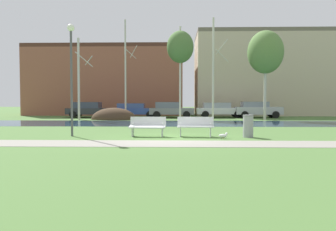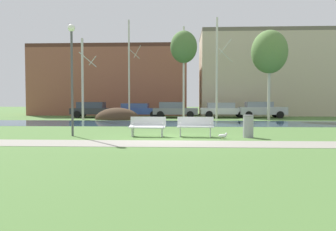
# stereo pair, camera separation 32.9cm
# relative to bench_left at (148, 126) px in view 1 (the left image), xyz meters

# --- Properties ---
(ground_plane) EXTENTS (120.00, 120.00, 0.00)m
(ground_plane) POSITION_rel_bench_left_xyz_m (1.05, 9.38, -0.47)
(ground_plane) COLOR #476B33
(paved_path_strip) EXTENTS (60.00, 1.95, 0.01)m
(paved_path_strip) POSITION_rel_bench_left_xyz_m (1.05, -2.51, -0.47)
(paved_path_strip) COLOR gray
(paved_path_strip) RESTS_ON ground
(river_band) EXTENTS (80.00, 6.17, 0.01)m
(river_band) POSITION_rel_bench_left_xyz_m (1.05, 8.83, -0.47)
(river_band) COLOR #284256
(river_band) RESTS_ON ground
(soil_mound) EXTENTS (3.78, 2.45, 1.98)m
(soil_mound) POSITION_rel_bench_left_xyz_m (-4.01, 13.46, -0.47)
(soil_mound) COLOR #423021
(soil_mound) RESTS_ON ground
(bench_left) EXTENTS (1.63, 0.64, 0.87)m
(bench_left) POSITION_rel_bench_left_xyz_m (0.00, 0.00, 0.00)
(bench_left) COLOR silver
(bench_left) RESTS_ON ground
(bench_right) EXTENTS (1.63, 0.64, 0.87)m
(bench_right) POSITION_rel_bench_left_xyz_m (2.11, 0.00, 0.00)
(bench_right) COLOR silver
(bench_right) RESTS_ON ground
(trash_bin) EXTENTS (0.47, 0.47, 0.97)m
(trash_bin) POSITION_rel_bench_left_xyz_m (4.39, -0.18, 0.03)
(trash_bin) COLOR gray
(trash_bin) RESTS_ON ground
(seagull) EXTENTS (0.42, 0.16, 0.25)m
(seagull) POSITION_rel_bench_left_xyz_m (3.24, -0.75, -0.34)
(seagull) COLOR white
(seagull) RESTS_ON ground
(streetlamp) EXTENTS (0.32, 0.32, 4.97)m
(streetlamp) POSITION_rel_bench_left_xyz_m (-3.39, 0.06, 2.88)
(streetlamp) COLOR #4C4C51
(streetlamp) RESTS_ON ground
(birch_far_left) EXTENTS (1.33, 2.44, 6.75)m
(birch_far_left) POSITION_rel_bench_left_xyz_m (-6.83, 13.24, 3.00)
(birch_far_left) COLOR beige
(birch_far_left) RESTS_ON ground
(birch_left) EXTENTS (1.12, 1.96, 8.45)m
(birch_left) POSITION_rel_bench_left_xyz_m (-3.09, 14.20, 3.81)
(birch_left) COLOR #BCB7A8
(birch_left) RESTS_ON ground
(birch_center_left) EXTENTS (2.27, 2.27, 7.85)m
(birch_center_left) POSITION_rel_bench_left_xyz_m (1.56, 14.19, 5.62)
(birch_center_left) COLOR beige
(birch_center_left) RESTS_ON ground
(birch_center) EXTENTS (1.42, 2.51, 8.62)m
(birch_center) POSITION_rel_bench_left_xyz_m (4.40, 14.36, 3.91)
(birch_center) COLOR beige
(birch_center) RESTS_ON ground
(birch_center_right) EXTENTS (2.91, 2.91, 7.29)m
(birch_center_right) POSITION_rel_bench_left_xyz_m (8.50, 13.26, 5.04)
(birch_center_right) COLOR #BCB7A8
(birch_center_right) RESTS_ON ground
(parked_van_nearest_dark) EXTENTS (4.34, 2.01, 1.45)m
(parked_van_nearest_dark) POSITION_rel_bench_left_xyz_m (-6.86, 16.69, 0.29)
(parked_van_nearest_dark) COLOR #282B30
(parked_van_nearest_dark) RESTS_ON ground
(parked_sedan_second_blue) EXTENTS (4.39, 1.98, 1.32)m
(parked_sedan_second_blue) POSITION_rel_bench_left_xyz_m (-2.72, 16.81, 0.24)
(parked_sedan_second_blue) COLOR #2D4793
(parked_sedan_second_blue) RESTS_ON ground
(parked_hatch_third_grey) EXTENTS (4.08, 2.05, 1.45)m
(parked_hatch_third_grey) POSITION_rel_bench_left_xyz_m (0.70, 16.63, 0.29)
(parked_hatch_third_grey) COLOR slate
(parked_hatch_third_grey) RESTS_ON ground
(parked_wagon_fourth_white) EXTENTS (4.47, 2.05, 1.39)m
(parked_wagon_fourth_white) POSITION_rel_bench_left_xyz_m (5.27, 17.33, 0.27)
(parked_wagon_fourth_white) COLOR silver
(parked_wagon_fourth_white) RESTS_ON ground
(parked_suv_fifth_silver) EXTENTS (4.18, 1.94, 1.48)m
(parked_suv_fifth_silver) POSITION_rel_bench_left_xyz_m (8.67, 16.66, 0.31)
(parked_suv_fifth_silver) COLOR #B2B5BC
(parked_suv_fifth_silver) RESTS_ON ground
(building_brick_low) EXTENTS (16.92, 7.58, 7.56)m
(building_brick_low) POSITION_rel_bench_left_xyz_m (-6.61, 24.09, 3.31)
(building_brick_low) COLOR brown
(building_brick_low) RESTS_ON ground
(building_beige_block) EXTENTS (17.77, 7.31, 8.87)m
(building_beige_block) POSITION_rel_bench_left_xyz_m (12.27, 23.09, 3.96)
(building_beige_block) COLOR #BCAD8E
(building_beige_block) RESTS_ON ground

